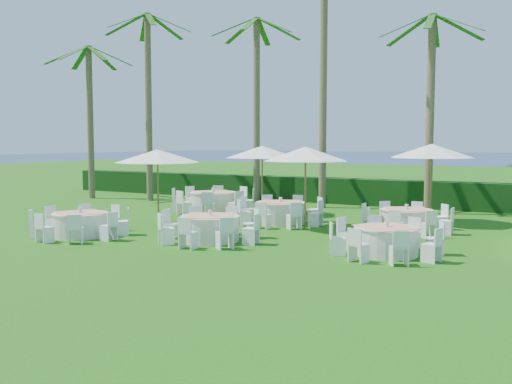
% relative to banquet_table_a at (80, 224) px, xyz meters
% --- Properties ---
extents(ground, '(120.00, 120.00, 0.00)m').
position_rel_banquet_table_a_xyz_m(ground, '(4.13, 1.01, -0.39)').
color(ground, '#215B0F').
rests_on(ground, ground).
extents(hedge, '(34.00, 1.00, 1.20)m').
position_rel_banquet_table_a_xyz_m(hedge, '(4.13, 13.01, 0.21)').
color(hedge, black).
rests_on(hedge, ground).
extents(banquet_table_a, '(2.97, 2.97, 0.90)m').
position_rel_banquet_table_a_xyz_m(banquet_table_a, '(0.00, 0.00, 0.00)').
color(banquet_table_a, silver).
rests_on(banquet_table_a, ground).
extents(banquet_table_b, '(3.06, 3.06, 0.93)m').
position_rel_banquet_table_a_xyz_m(banquet_table_b, '(3.98, 1.26, 0.01)').
color(banquet_table_b, silver).
rests_on(banquet_table_b, ground).
extents(banquet_table_c, '(2.91, 2.91, 0.89)m').
position_rel_banquet_table_a_xyz_m(banquet_table_c, '(9.12, 1.76, -0.00)').
color(banquet_table_c, silver).
rests_on(banquet_table_c, ground).
extents(banquet_table_d, '(3.36, 3.36, 1.02)m').
position_rel_banquet_table_a_xyz_m(banquet_table_d, '(0.20, 7.14, 0.06)').
color(banquet_table_d, silver).
rests_on(banquet_table_d, ground).
extents(banquet_table_e, '(3.12, 3.12, 0.95)m').
position_rel_banquet_table_a_xyz_m(banquet_table_e, '(4.16, 5.52, 0.02)').
color(banquet_table_e, silver).
rests_on(banquet_table_e, ground).
extents(banquet_table_f, '(2.92, 2.92, 0.90)m').
position_rel_banquet_table_a_xyz_m(banquet_table_f, '(8.56, 5.91, -0.00)').
color(banquet_table_f, silver).
rests_on(banquet_table_f, ground).
extents(umbrella_a, '(2.97, 2.97, 2.66)m').
position_rel_banquet_table_a_xyz_m(umbrella_a, '(0.53, 3.14, 2.03)').
color(umbrella_a, brown).
rests_on(umbrella_a, ground).
extents(umbrella_b, '(2.93, 2.93, 2.77)m').
position_rel_banquet_table_a_xyz_m(umbrella_b, '(5.43, 4.83, 2.13)').
color(umbrella_b, brown).
rests_on(umbrella_b, ground).
extents(umbrella_c, '(3.01, 3.01, 2.77)m').
position_rel_banquet_table_a_xyz_m(umbrella_c, '(2.34, 7.49, 2.13)').
color(umbrella_c, brown).
rests_on(umbrella_c, ground).
extents(umbrella_d, '(2.97, 2.97, 2.85)m').
position_rel_banquet_table_a_xyz_m(umbrella_d, '(8.82, 8.23, 2.21)').
color(umbrella_d, brown).
rests_on(umbrella_d, ground).
extents(palm_a, '(4.28, 4.35, 9.19)m').
position_rel_banquet_table_a_xyz_m(palm_a, '(-5.21, 9.60, 4.67)').
color(palm_a, brown).
rests_on(palm_a, ground).
extents(palm_b, '(4.29, 4.34, 8.92)m').
position_rel_banquet_table_a_xyz_m(palm_b, '(-0.39, 11.93, 4.53)').
color(palm_b, brown).
rests_on(palm_b, ground).
extents(palm_c, '(4.41, 4.09, 11.01)m').
position_rel_banquet_table_a_xyz_m(palm_c, '(3.52, 10.93, 5.59)').
color(palm_c, brown).
rests_on(palm_c, ground).
extents(palm_d, '(4.17, 4.40, 8.01)m').
position_rel_banquet_table_a_xyz_m(palm_d, '(8.12, 11.03, 4.06)').
color(palm_d, brown).
rests_on(palm_d, ground).
extents(palm_f, '(4.14, 4.40, 7.83)m').
position_rel_banquet_table_a_xyz_m(palm_f, '(-8.64, 9.07, 3.97)').
color(palm_f, brown).
rests_on(palm_f, ground).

